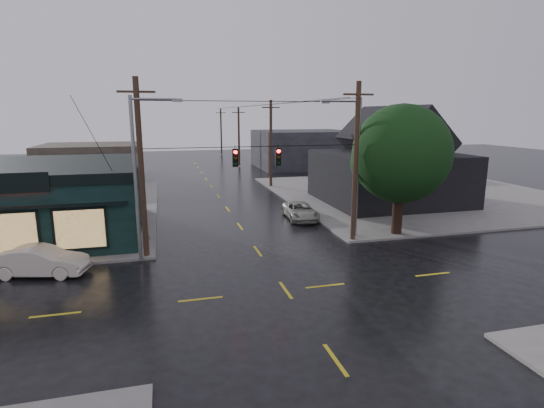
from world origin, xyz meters
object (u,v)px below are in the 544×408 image
object	(u,v)px
corner_tree	(401,154)
utility_pole_nw	(147,258)
sedan_cream	(40,261)
suv_silver	(300,211)
utility_pole_ne	(352,241)

from	to	relation	value
corner_tree	utility_pole_nw	bearing A→B (deg)	-178.26
corner_tree	sedan_cream	xyz separation A→B (m)	(-21.69, -2.00, -4.81)
utility_pole_nw	suv_silver	xyz separation A→B (m)	(11.56, 6.53, 0.66)
utility_pole_ne	suv_silver	size ratio (longest dim) A/B	2.14
suv_silver	corner_tree	bearing A→B (deg)	-46.89
utility_pole_nw	sedan_cream	xyz separation A→B (m)	(-5.19, -1.50, 0.77)
utility_pole_nw	utility_pole_ne	bearing A→B (deg)	0.00
corner_tree	utility_pole_ne	size ratio (longest dim) A/B	0.86
sedan_cream	suv_silver	xyz separation A→B (m)	(16.75, 8.03, -0.11)
suv_silver	sedan_cream	bearing A→B (deg)	-150.61
utility_pole_nw	corner_tree	bearing A→B (deg)	1.74
utility_pole_nw	suv_silver	bearing A→B (deg)	29.46
utility_pole_ne	suv_silver	bearing A→B (deg)	102.46
corner_tree	sedan_cream	bearing A→B (deg)	-174.73
sedan_cream	suv_silver	bearing A→B (deg)	-50.97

